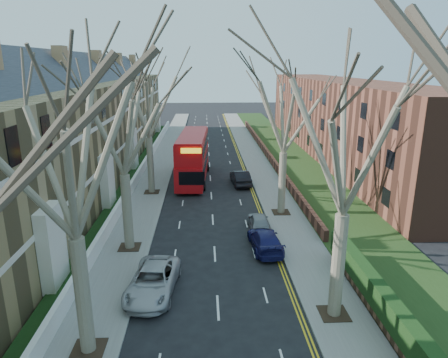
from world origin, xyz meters
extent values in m
cube|color=slate|center=(-6.00, 39.00, 0.06)|extent=(3.00, 102.00, 0.12)
cube|color=slate|center=(6.00, 39.00, 0.06)|extent=(3.00, 102.00, 0.12)
cube|color=olive|center=(-13.80, 31.00, 5.00)|extent=(9.00, 78.00, 10.00)
cube|color=#282A31|center=(-13.80, 31.00, 11.00)|extent=(4.67, 78.00, 4.67)
cube|color=silver|center=(-9.35, 31.00, 3.50)|extent=(0.12, 78.00, 0.35)
cube|color=silver|center=(-9.35, 31.00, 7.00)|extent=(0.12, 78.00, 0.35)
cube|color=brown|center=(17.50, 43.00, 5.00)|extent=(8.00, 54.00, 10.00)
cube|color=brown|center=(7.70, 43.00, 0.57)|extent=(0.35, 54.00, 0.90)
cube|color=white|center=(-7.65, 31.00, 0.62)|extent=(0.30, 78.00, 1.00)
cube|color=#1E3613|center=(10.50, 39.00, 0.15)|extent=(6.00, 102.00, 0.06)
cylinder|color=#736852|center=(-5.70, 6.00, 2.75)|extent=(0.64, 0.64, 5.25)
cube|color=#2D2116|center=(-5.70, 6.00, 0.14)|extent=(1.40, 1.40, 0.05)
cylinder|color=#736852|center=(-5.70, 16.00, 2.66)|extent=(0.64, 0.64, 5.07)
cube|color=#2D2116|center=(-5.70, 16.00, 0.14)|extent=(1.40, 1.40, 0.05)
cylinder|color=#736852|center=(-5.70, 28.00, 2.75)|extent=(0.60, 0.60, 5.25)
cube|color=#2D2116|center=(-5.70, 28.00, 0.14)|extent=(1.40, 1.40, 0.05)
cylinder|color=#736852|center=(5.70, 8.00, 2.75)|extent=(0.64, 0.64, 5.25)
cube|color=#2D2116|center=(5.70, 8.00, 0.14)|extent=(1.40, 1.40, 0.05)
cylinder|color=#736852|center=(5.70, 22.00, 2.66)|extent=(0.60, 0.60, 5.07)
cube|color=#2D2116|center=(5.70, 22.00, 0.14)|extent=(1.40, 1.40, 0.05)
cube|color=#AC0C10|center=(-1.80, 32.41, 1.52)|extent=(3.31, 11.82, 2.34)
cube|color=#AC0C10|center=(-1.80, 32.41, 3.75)|extent=(3.28, 11.23, 2.12)
cube|color=black|center=(-1.80, 32.41, 2.00)|extent=(3.28, 10.89, 0.96)
cube|color=black|center=(-1.80, 32.41, 3.86)|extent=(3.27, 10.65, 0.96)
imported|color=#AEAFB4|center=(-3.46, 10.54, 0.72)|extent=(2.91, 5.39, 1.44)
imported|color=#181753|center=(3.40, 15.51, 0.67)|extent=(2.13, 4.71, 1.34)
imported|color=gray|center=(3.42, 18.83, 0.63)|extent=(1.52, 3.73, 1.27)
imported|color=black|center=(3.06, 30.46, 0.75)|extent=(1.97, 4.66, 1.50)
camera|label=1|loc=(-0.56, -8.78, 12.03)|focal=32.00mm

